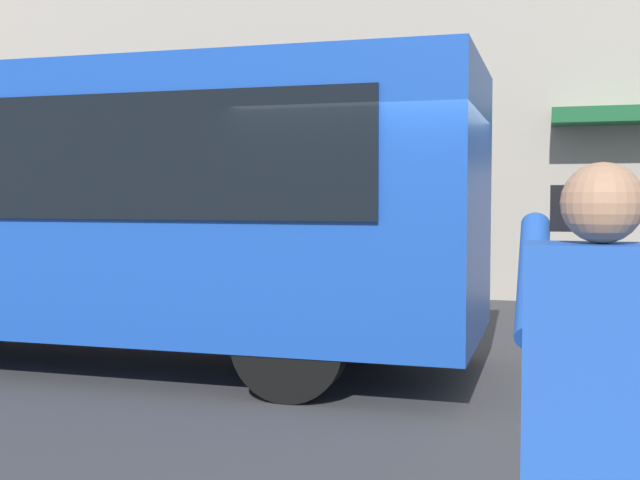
% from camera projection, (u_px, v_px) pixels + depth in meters
% --- Properties ---
extents(ground_plane, '(60.00, 60.00, 0.00)m').
position_uv_depth(ground_plane, '(399.00, 385.00, 7.38)').
color(ground_plane, '#38383A').
extents(red_bus, '(9.05, 2.54, 3.08)m').
position_uv_depth(red_bus, '(57.00, 202.00, 8.62)').
color(red_bus, '#1947AD').
rests_on(red_bus, ground_plane).
extents(pedestrian_photographer, '(0.53, 0.52, 1.70)m').
position_uv_depth(pedestrian_photographer, '(599.00, 422.00, 2.18)').
color(pedestrian_photographer, '#2D2D33').
rests_on(pedestrian_photographer, sidewalk_curb).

